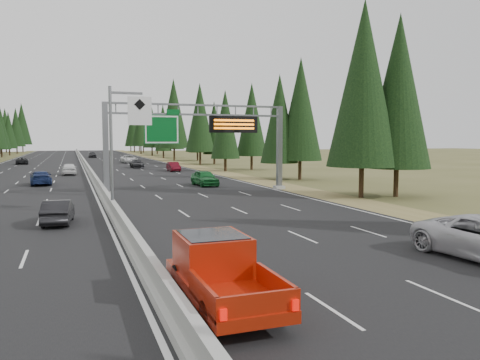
{
  "coord_description": "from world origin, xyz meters",
  "views": [
    {
      "loc": [
        -2.4,
        -5.4,
        4.76
      ],
      "look_at": [
        6.8,
        20.0,
        2.42
      ],
      "focal_mm": 35.0,
      "sensor_mm": 36.0,
      "label": 1
    }
  ],
  "objects": [
    {
      "name": "road",
      "position": [
        0.0,
        80.0,
        0.04
      ],
      "size": [
        32.0,
        260.0,
        0.08
      ],
      "primitive_type": "cube",
      "color": "black",
      "rests_on": "ground"
    },
    {
      "name": "shoulder_right",
      "position": [
        17.8,
        80.0,
        0.03
      ],
      "size": [
        3.6,
        260.0,
        0.06
      ],
      "primitive_type": "cube",
      "color": "olive",
      "rests_on": "ground"
    },
    {
      "name": "median_barrier",
      "position": [
        0.0,
        80.0,
        0.41
      ],
      "size": [
        0.7,
        260.0,
        0.85
      ],
      "color": "gray",
      "rests_on": "road"
    },
    {
      "name": "sign_gantry",
      "position": [
        8.92,
        34.88,
        5.27
      ],
      "size": [
        16.75,
        0.98,
        7.8
      ],
      "color": "slate",
      "rests_on": "road"
    },
    {
      "name": "hov_sign_pole",
      "position": [
        0.58,
        24.97,
        4.72
      ],
      "size": [
        2.8,
        0.5,
        8.0
      ],
      "color": "slate",
      "rests_on": "road"
    },
    {
      "name": "tree_row_right",
      "position": [
        21.81,
        69.44,
        9.0
      ],
      "size": [
        11.9,
        239.92,
        18.26
      ],
      "color": "black",
      "rests_on": "ground"
    },
    {
      "name": "red_pickup",
      "position": [
        1.5,
        7.35,
        1.12
      ],
      "size": [
        2.05,
        5.75,
        1.87
      ],
      "color": "black",
      "rests_on": "road"
    },
    {
      "name": "car_ahead_green",
      "position": [
        10.36,
        40.41,
        0.88
      ],
      "size": [
        2.13,
        4.77,
        1.59
      ],
      "primitive_type": "imported",
      "rotation": [
        0.0,
        0.0,
        0.05
      ],
      "color": "#176429",
      "rests_on": "road"
    },
    {
      "name": "car_ahead_dkred",
      "position": [
        11.88,
        63.01,
        0.77
      ],
      "size": [
        1.5,
        4.18,
        1.37
      ],
      "primitive_type": "imported",
      "rotation": [
        0.0,
        0.0,
        -0.01
      ],
      "color": "#570C17",
      "rests_on": "road"
    },
    {
      "name": "car_ahead_dkgrey",
      "position": [
        7.94,
        73.66,
        0.76
      ],
      "size": [
        2.03,
        4.73,
        1.36
      ],
      "primitive_type": "imported",
      "rotation": [
        0.0,
        0.0,
        0.03
      ],
      "color": "black",
      "rests_on": "road"
    },
    {
      "name": "car_ahead_white",
      "position": [
        8.58,
        90.38,
        0.89
      ],
      "size": [
        3.12,
        6.0,
        1.61
      ],
      "primitive_type": "imported",
      "rotation": [
        0.0,
        0.0,
        0.08
      ],
      "color": "white",
      "rests_on": "road"
    },
    {
      "name": "car_ahead_far",
      "position": [
        2.89,
        122.39,
        0.84
      ],
      "size": [
        1.95,
        4.52,
        1.52
      ],
      "primitive_type": "imported",
      "rotation": [
        0.0,
        0.0,
        0.04
      ],
      "color": "black",
      "rests_on": "road"
    },
    {
      "name": "car_onc_near",
      "position": [
        -3.16,
        22.32,
        0.75
      ],
      "size": [
        1.78,
        4.19,
        1.34
      ],
      "primitive_type": "imported",
      "rotation": [
        0.0,
        0.0,
        3.05
      ],
      "color": "black",
      "rests_on": "road"
    },
    {
      "name": "car_onc_blue",
      "position": [
        -5.41,
        47.08,
        0.81
      ],
      "size": [
        2.42,
        5.18,
        1.46
      ],
      "primitive_type": "imported",
      "rotation": [
        0.0,
        0.0,
        3.22
      ],
      "color": "navy",
      "rests_on": "road"
    },
    {
      "name": "car_onc_white",
      "position": [
        -2.68,
        60.93,
        0.87
      ],
      "size": [
        1.9,
        4.67,
        1.59
      ],
      "primitive_type": "imported",
      "rotation": [
        0.0,
        0.0,
        3.15
      ],
      "color": "silver",
      "rests_on": "road"
    },
    {
      "name": "car_onc_far",
      "position": [
        -11.21,
        92.66,
        0.73
      ],
      "size": [
        2.47,
        4.82,
        1.3
      ],
      "primitive_type": "imported",
      "rotation": [
        0.0,
        0.0,
        3.21
      ],
      "color": "black",
      "rests_on": "road"
    }
  ]
}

